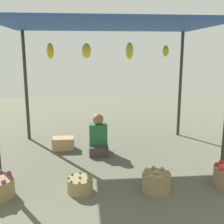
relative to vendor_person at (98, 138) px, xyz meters
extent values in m
plane|color=#605F4C|center=(0.21, -0.04, -0.30)|extent=(14.00, 14.00, 0.00)
cylinder|color=#38332D|center=(-1.52, 1.05, 0.89)|extent=(0.07, 0.07, 2.38)
cylinder|color=#38332D|center=(1.94, 1.05, 0.89)|extent=(0.07, 0.07, 2.38)
cube|color=#274B9B|center=(0.21, -0.04, 2.10)|extent=(3.76, 2.48, 0.04)
ellipsoid|color=yellow|center=(-0.88, 0.34, 1.65)|extent=(0.13, 0.13, 0.30)
ellipsoid|color=yellow|center=(-0.20, -0.15, 1.65)|extent=(0.16, 0.16, 0.26)
ellipsoid|color=yellow|center=(0.62, 0.24, 1.65)|extent=(0.14, 0.14, 0.32)
ellipsoid|color=gold|center=(1.35, 0.31, 1.65)|extent=(0.12, 0.12, 0.21)
cube|color=#45373B|center=(0.00, -0.03, -0.21)|extent=(0.36, 0.44, 0.18)
cube|color=#266633|center=(0.00, 0.02, 0.08)|extent=(0.34, 0.22, 0.40)
sphere|color=#966541|center=(0.00, 0.02, 0.38)|extent=(0.21, 0.21, 0.21)
sphere|color=#7A3D66|center=(-1.24, -1.55, -0.02)|extent=(0.06, 0.06, 0.06)
sphere|color=#863477|center=(-1.30, -1.42, -0.02)|extent=(0.06, 0.06, 0.06)
sphere|color=#76346C|center=(-1.43, -1.36, -0.02)|extent=(0.06, 0.06, 0.06)
sphere|color=#7F3878|center=(-1.30, -1.68, -0.02)|extent=(0.06, 0.06, 0.06)
cylinder|color=#947F54|center=(-0.33, -1.50, -0.20)|extent=(0.36, 0.36, 0.20)
sphere|color=#378B30|center=(-0.33, -1.50, -0.08)|extent=(0.04, 0.04, 0.04)
sphere|color=#40812C|center=(-0.17, -1.50, -0.08)|extent=(0.04, 0.04, 0.04)
sphere|color=#338732|center=(-0.21, -1.39, -0.08)|extent=(0.04, 0.04, 0.04)
sphere|color=#428A28|center=(-0.33, -1.34, -0.08)|extent=(0.04, 0.04, 0.04)
sphere|color=#358628|center=(-0.44, -1.39, -0.08)|extent=(0.04, 0.04, 0.04)
sphere|color=#388129|center=(-0.48, -1.50, -0.08)|extent=(0.04, 0.04, 0.04)
sphere|color=#409230|center=(-0.44, -1.61, -0.08)|extent=(0.04, 0.04, 0.04)
sphere|color=#38852D|center=(-0.33, -1.66, -0.08)|extent=(0.04, 0.04, 0.04)
sphere|color=#418D2B|center=(-0.21, -1.61, -0.08)|extent=(0.04, 0.04, 0.04)
cylinder|color=#947B54|center=(0.75, -1.56, -0.17)|extent=(0.40, 0.40, 0.25)
sphere|color=#9C845D|center=(0.75, -1.56, -0.02)|extent=(0.06, 0.06, 0.06)
sphere|color=#A47C56|center=(0.91, -1.56, -0.03)|extent=(0.06, 0.06, 0.06)
sphere|color=#A0845F|center=(0.87, -1.44, -0.03)|extent=(0.06, 0.06, 0.06)
sphere|color=#9E755E|center=(0.75, -1.40, -0.03)|extent=(0.06, 0.06, 0.06)
sphere|color=#9D7E4F|center=(0.63, -1.44, -0.03)|extent=(0.06, 0.06, 0.06)
sphere|color=#9D7657|center=(0.58, -1.56, -0.03)|extent=(0.06, 0.06, 0.06)
sphere|color=#9B7A4E|center=(0.63, -1.68, -0.03)|extent=(0.06, 0.06, 0.06)
sphere|color=#A27854|center=(0.75, -1.73, -0.03)|extent=(0.06, 0.06, 0.06)
sphere|color=#998055|center=(0.87, -1.68, -0.03)|extent=(0.06, 0.06, 0.06)
sphere|color=red|center=(1.79, -1.35, 0.01)|extent=(0.07, 0.07, 0.07)
sphere|color=red|center=(1.68, -1.45, 0.01)|extent=(0.07, 0.07, 0.07)
sphere|color=red|center=(1.68, -1.59, 0.01)|extent=(0.07, 0.07, 0.07)
cube|color=tan|center=(-0.70, 0.28, -0.18)|extent=(0.43, 0.28, 0.24)
camera|label=1|loc=(-0.20, -5.08, 1.62)|focal=44.26mm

